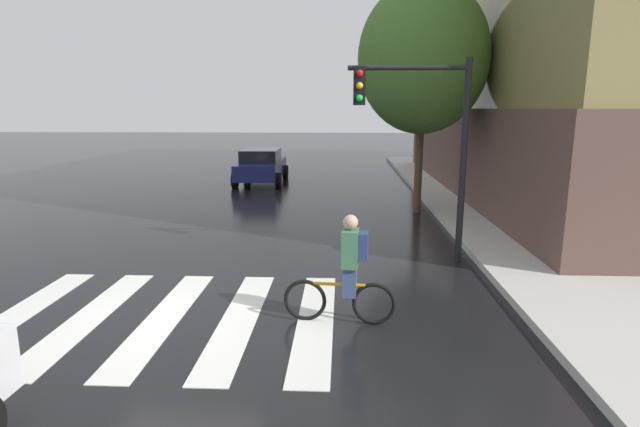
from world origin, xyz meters
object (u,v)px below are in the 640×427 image
object	(u,v)px
cyclist	(348,270)
street_tree_near	(423,59)
fire_hydrant	(490,200)
sedan_mid	(261,166)
traffic_light_near	(424,126)

from	to	relation	value
cyclist	street_tree_near	distance (m)	9.50
fire_hydrant	street_tree_near	size ratio (longest dim) A/B	0.11
sedan_mid	street_tree_near	xyz separation A→B (m)	(5.88, -5.87, 3.89)
fire_hydrant	street_tree_near	world-z (taller)	street_tree_near
sedan_mid	cyclist	distance (m)	14.72
sedan_mid	traffic_light_near	xyz separation A→B (m)	(5.18, -11.03, 2.10)
cyclist	fire_hydrant	xyz separation A→B (m)	(4.31, 7.65, -0.31)
traffic_light_near	fire_hydrant	size ratio (longest dim) A/B	5.38
sedan_mid	traffic_light_near	size ratio (longest dim) A/B	1.02
cyclist	fire_hydrant	bearing A→B (deg)	60.58
sedan_mid	cyclist	world-z (taller)	cyclist
sedan_mid	street_tree_near	size ratio (longest dim) A/B	0.62
traffic_light_near	sedan_mid	bearing A→B (deg)	115.17
cyclist	traffic_light_near	world-z (taller)	traffic_light_near
traffic_light_near	street_tree_near	distance (m)	5.50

